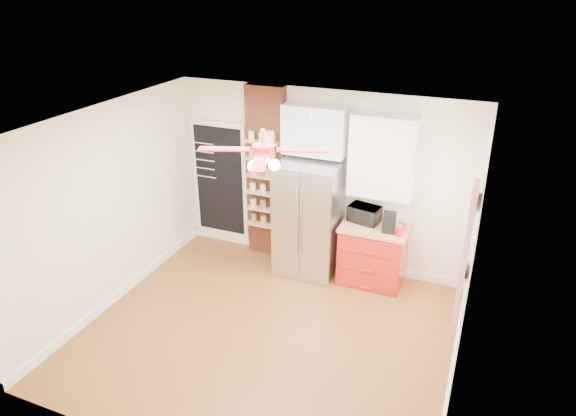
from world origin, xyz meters
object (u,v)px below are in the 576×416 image
at_px(ceiling_fan, 263,150).
at_px(coffee_maker, 389,222).
at_px(red_cabinet, 372,254).
at_px(canister_left, 399,231).
at_px(toaster_oven, 364,214).
at_px(fridge, 309,218).
at_px(pantry_jar_oats, 254,171).

bearing_deg(ceiling_fan, coffee_maker, 54.71).
xyz_separation_m(red_cabinet, canister_left, (0.37, -0.15, 0.52)).
relative_size(red_cabinet, canister_left, 6.59).
height_order(red_cabinet, canister_left, canister_left).
relative_size(red_cabinet, toaster_oven, 2.18).
relative_size(fridge, toaster_oven, 4.05).
relative_size(fridge, ceiling_fan, 1.25).
height_order(coffee_maker, pantry_jar_oats, pantry_jar_oats).
relative_size(fridge, canister_left, 12.28).
distance_m(ceiling_fan, pantry_jar_oats, 2.25).
bearing_deg(pantry_jar_oats, toaster_oven, 0.56).
xyz_separation_m(ceiling_fan, pantry_jar_oats, (-0.98, 1.76, -0.99)).
bearing_deg(coffee_maker, ceiling_fan, -132.32).
relative_size(fridge, pantry_jar_oats, 15.20).
xyz_separation_m(toaster_oven, pantry_jar_oats, (-1.72, -0.02, 0.41)).
bearing_deg(red_cabinet, coffee_maker, -21.09).
bearing_deg(fridge, red_cabinet, 2.95).
xyz_separation_m(ceiling_fan, coffee_maker, (1.13, 1.60, -1.38)).
bearing_deg(ceiling_fan, toaster_oven, 67.47).
bearing_deg(coffee_maker, fridge, 171.44).
bearing_deg(fridge, canister_left, -4.20).
height_order(fridge, toaster_oven, fridge).
xyz_separation_m(ceiling_fan, toaster_oven, (0.74, 1.78, -1.40)).
height_order(ceiling_fan, toaster_oven, ceiling_fan).
bearing_deg(coffee_maker, pantry_jar_oats, 168.61).
relative_size(fridge, coffee_maker, 6.29).
height_order(toaster_oven, pantry_jar_oats, pantry_jar_oats).
distance_m(canister_left, pantry_jar_oats, 2.33).
relative_size(red_cabinet, ceiling_fan, 0.67).
distance_m(fridge, red_cabinet, 1.06).
relative_size(canister_left, pantry_jar_oats, 1.24).
distance_m(coffee_maker, canister_left, 0.19).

